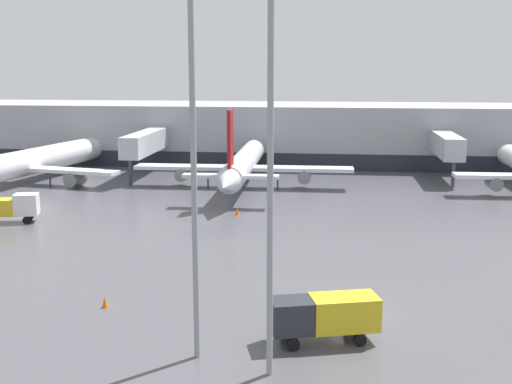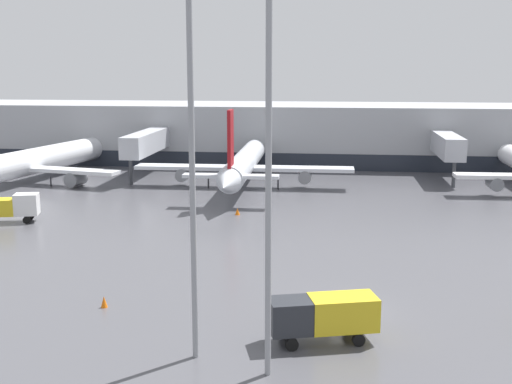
{
  "view_description": "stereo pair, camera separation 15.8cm",
  "coord_description": "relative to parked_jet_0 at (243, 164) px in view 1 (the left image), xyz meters",
  "views": [
    {
      "loc": [
        -1.51,
        -37.92,
        14.72
      ],
      "look_at": [
        -8.51,
        21.45,
        3.0
      ],
      "focal_mm": 45.0,
      "sensor_mm": 36.0,
      "label": 1
    },
    {
      "loc": [
        -1.35,
        -37.9,
        14.72
      ],
      "look_at": [
        -8.51,
        21.45,
        3.0
      ],
      "focal_mm": 45.0,
      "sensor_mm": 36.0,
      "label": 2
    }
  ],
  "objects": [
    {
      "name": "apron_light_mast_0",
      "position": [
        4.08,
        -46.86,
        13.3
      ],
      "size": [
        1.8,
        1.8,
        21.0
      ],
      "color": "gray",
      "rests_on": "ground_plane"
    },
    {
      "name": "parked_jet_0",
      "position": [
        0.0,
        0.0,
        0.0
      ],
      "size": [
        26.98,
        33.14,
        10.32
      ],
      "rotation": [
        0.0,
        0.0,
        1.59
      ],
      "color": "silver",
      "rests_on": "ground_plane"
    },
    {
      "name": "traffic_cone_0",
      "position": [
        -3.04,
        -40.75,
        -2.61
      ],
      "size": [
        0.42,
        0.42,
        0.73
      ],
      "color": "orange",
      "rests_on": "ground_plane"
    },
    {
      "name": "parked_jet_2",
      "position": [
        -28.03,
        -0.34,
        -0.39
      ],
      "size": [
        26.27,
        38.43,
        8.6
      ],
      "rotation": [
        0.0,
        0.0,
        1.38
      ],
      "color": "silver",
      "rests_on": "ground_plane"
    },
    {
      "name": "traffic_cone_1",
      "position": [
        1.43,
        -14.66,
        -2.64
      ],
      "size": [
        0.49,
        0.49,
        0.68
      ],
      "color": "orange",
      "rests_on": "ground_plane"
    },
    {
      "name": "terminal_building",
      "position": [
        12.28,
        22.62,
        1.52
      ],
      "size": [
        160.0,
        31.13,
        9.0
      ],
      "color": "#9EA0A5",
      "rests_on": "ground_plane"
    },
    {
      "name": "service_truck_0",
      "position": [
        -19.85,
        -20.38,
        -1.42
      ],
      "size": [
        5.96,
        3.02,
        2.74
      ],
      "rotation": [
        0.0,
        0.0,
        0.24
      ],
      "color": "gold",
      "rests_on": "ground_plane"
    },
    {
      "name": "apron_light_mast_4",
      "position": [
        7.96,
        -48.32,
        13.77
      ],
      "size": [
        1.8,
        1.8,
        21.71
      ],
      "color": "gray",
      "rests_on": "ground_plane"
    },
    {
      "name": "service_truck_2",
      "position": [
        10.58,
        -44.18,
        -1.4
      ],
      "size": [
        6.14,
        3.42,
        2.52
      ],
      "rotation": [
        0.0,
        0.0,
        3.42
      ],
      "color": "gold",
      "rests_on": "ground_plane"
    },
    {
      "name": "ground_plane",
      "position": [
        12.21,
        -39.19,
        -2.98
      ],
      "size": [
        320.0,
        320.0,
        0.0
      ],
      "primitive_type": "plane",
      "color": "#4C4C51"
    }
  ]
}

